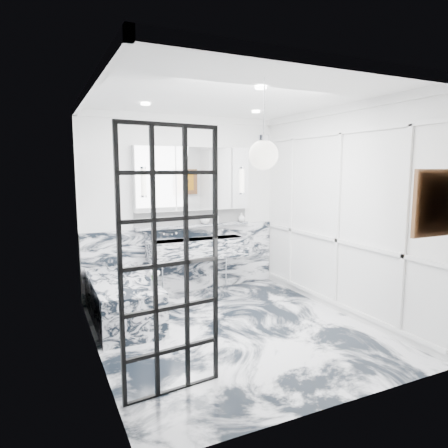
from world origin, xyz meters
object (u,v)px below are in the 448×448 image
trough_sink (198,248)px  bathtub (122,300)px  crittall_door (171,264)px  mirror_cabinet (194,179)px

trough_sink → bathtub: bearing=-153.5°
bathtub → crittall_door: bearing=-87.8°
trough_sink → bathtub: (-1.33, -0.66, -0.45)m
trough_sink → crittall_door: bearing=-116.1°
crittall_door → bathtub: (-0.07, 1.90, -0.89)m
trough_sink → bathtub: size_ratio=0.97×
crittall_door → bathtub: 2.10m
crittall_door → trough_sink: bearing=57.8°
mirror_cabinet → bathtub: mirror_cabinet is taller
trough_sink → mirror_cabinet: 1.10m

